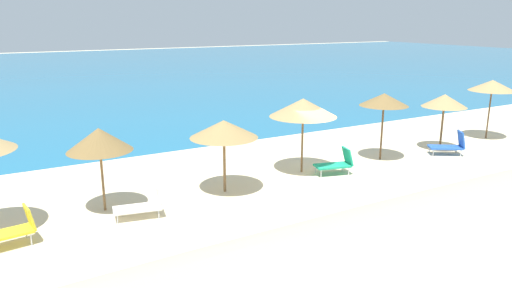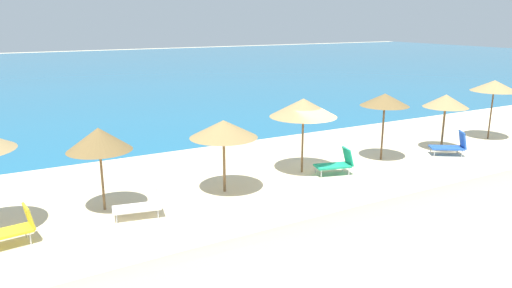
# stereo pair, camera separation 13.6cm
# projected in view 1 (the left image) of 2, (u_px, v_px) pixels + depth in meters

# --- Properties ---
(ground_plane) EXTENTS (160.00, 160.00, 0.00)m
(ground_plane) POSITION_uv_depth(u_px,v_px,m) (333.00, 177.00, 17.76)
(ground_plane) COLOR beige
(sea_water) EXTENTS (160.00, 71.97, 0.01)m
(sea_water) POSITION_uv_depth(u_px,v_px,m) (96.00, 71.00, 53.37)
(sea_water) COLOR #1E6B93
(sea_water) RESTS_ON ground_plane
(beach_umbrella_1) EXTENTS (1.93, 1.93, 2.59)m
(beach_umbrella_1) POSITION_uv_depth(u_px,v_px,m) (99.00, 140.00, 14.13)
(beach_umbrella_1) COLOR brown
(beach_umbrella_1) RESTS_ON ground_plane
(beach_umbrella_2) EXTENTS (2.27, 2.27, 2.47)m
(beach_umbrella_2) POSITION_uv_depth(u_px,v_px,m) (224.00, 129.00, 15.73)
(beach_umbrella_2) COLOR brown
(beach_umbrella_2) RESTS_ON ground_plane
(beach_umbrella_3) EXTENTS (2.52, 2.52, 2.84)m
(beach_umbrella_3) POSITION_uv_depth(u_px,v_px,m) (303.00, 108.00, 17.73)
(beach_umbrella_3) COLOR brown
(beach_umbrella_3) RESTS_ON ground_plane
(beach_umbrella_4) EXTENTS (1.98, 1.98, 2.77)m
(beach_umbrella_4) POSITION_uv_depth(u_px,v_px,m) (384.00, 100.00, 19.38)
(beach_umbrella_4) COLOR brown
(beach_umbrella_4) RESTS_ON ground_plane
(beach_umbrella_5) EXTENTS (1.93, 1.93, 2.50)m
(beach_umbrella_5) POSITION_uv_depth(u_px,v_px,m) (445.00, 101.00, 20.89)
(beach_umbrella_5) COLOR brown
(beach_umbrella_5) RESTS_ON ground_plane
(beach_umbrella_6) EXTENTS (2.15, 2.15, 2.86)m
(beach_umbrella_6) POSITION_uv_depth(u_px,v_px,m) (492.00, 86.00, 22.85)
(beach_umbrella_6) COLOR brown
(beach_umbrella_6) RESTS_ON ground_plane
(lounge_chair_0) EXTENTS (1.53, 0.88, 0.97)m
(lounge_chair_0) POSITION_uv_depth(u_px,v_px,m) (144.00, 204.00, 14.10)
(lounge_chair_0) COLOR white
(lounge_chair_0) RESTS_ON ground_plane
(lounge_chair_1) EXTENTS (1.51, 0.98, 1.00)m
(lounge_chair_1) POSITION_uv_depth(u_px,v_px,m) (337.00, 163.00, 18.02)
(lounge_chair_1) COLOR #199972
(lounge_chair_1) RESTS_ON ground_plane
(lounge_chair_2) EXTENTS (1.67, 0.85, 0.99)m
(lounge_chair_2) POSITION_uv_depth(u_px,v_px,m) (7.00, 231.00, 12.22)
(lounge_chair_2) COLOR yellow
(lounge_chair_2) RESTS_ON ground_plane
(lounge_chair_3) EXTENTS (1.55, 1.34, 1.05)m
(lounge_chair_3) POSITION_uv_depth(u_px,v_px,m) (450.00, 145.00, 20.55)
(lounge_chair_3) COLOR blue
(lounge_chair_3) RESTS_ON ground_plane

